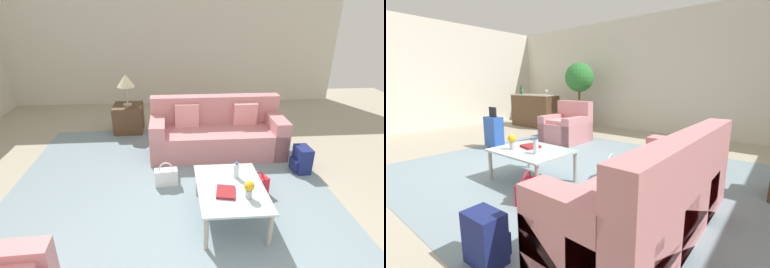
{
  "view_description": "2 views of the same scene",
  "coord_description": "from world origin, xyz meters",
  "views": [
    {
      "loc": [
        -2.45,
        0.16,
        2.37
      ],
      "look_at": [
        0.88,
        -0.09,
        0.9
      ],
      "focal_mm": 28.0,
      "sensor_mm": 36.0,
      "label": 1
    },
    {
      "loc": [
        2.99,
        -2.67,
        1.3
      ],
      "look_at": [
        0.79,
        -0.0,
        0.63
      ],
      "focal_mm": 24.0,
      "sensor_mm": 36.0,
      "label": 2
    }
  ],
  "objects": [
    {
      "name": "ground_plane",
      "position": [
        0.0,
        0.0,
        0.0
      ],
      "size": [
        12.0,
        12.0,
        0.0
      ],
      "primitive_type": "plane",
      "color": "#A89E89"
    },
    {
      "name": "wall_right",
      "position": [
        5.06,
        0.0,
        1.55
      ],
      "size": [
        0.12,
        8.0,
        3.1
      ],
      "primitive_type": "cube",
      "color": "beige",
      "rests_on": "ground"
    },
    {
      "name": "area_rug",
      "position": [
        0.6,
        0.2,
        0.0
      ],
      "size": [
        5.2,
        4.4,
        0.01
      ],
      "primitive_type": "cube",
      "color": "gray",
      "rests_on": "ground"
    },
    {
      "name": "couch",
      "position": [
        2.19,
        -0.6,
        0.32
      ],
      "size": [
        0.87,
        2.2,
        0.92
      ],
      "color": "#C67F84",
      "rests_on": "ground"
    },
    {
      "name": "coffee_table",
      "position": [
        0.4,
        -0.5,
        0.39
      ],
      "size": [
        1.05,
        0.77,
        0.44
      ],
      "color": "silver",
      "rests_on": "ground"
    },
    {
      "name": "water_bottle",
      "position": [
        0.6,
        -0.6,
        0.53
      ],
      "size": [
        0.06,
        0.06,
        0.2
      ],
      "color": "silver",
      "rests_on": "coffee_table"
    },
    {
      "name": "coffee_table_book",
      "position": [
        0.28,
        -0.42,
        0.45
      ],
      "size": [
        0.28,
        0.25,
        0.03
      ],
      "primitive_type": "cube",
      "rotation": [
        0.0,
        0.0,
        -0.2
      ],
      "color": "maroon",
      "rests_on": "coffee_table"
    },
    {
      "name": "flower_vase",
      "position": [
        0.18,
        -0.65,
        0.56
      ],
      "size": [
        0.11,
        0.11,
        0.21
      ],
      "color": "#B2B7BC",
      "rests_on": "coffee_table"
    },
    {
      "name": "side_table",
      "position": [
        3.2,
        1.0,
        0.27
      ],
      "size": [
        0.56,
        0.56,
        0.54
      ],
      "primitive_type": "cube",
      "color": "#513823",
      "rests_on": "ground"
    },
    {
      "name": "table_lamp",
      "position": [
        3.2,
        1.0,
        1.01
      ],
      "size": [
        0.33,
        0.33,
        0.61
      ],
      "color": "#ADA899",
      "rests_on": "side_table"
    },
    {
      "name": "handbag_white",
      "position": [
        1.17,
        0.25,
        0.13
      ],
      "size": [
        0.17,
        0.33,
        0.36
      ],
      "color": "white",
      "rests_on": "ground"
    },
    {
      "name": "handbag_red",
      "position": [
        0.84,
        -0.95,
        0.13
      ],
      "size": [
        0.26,
        0.35,
        0.36
      ],
      "color": "red",
      "rests_on": "ground"
    },
    {
      "name": "backpack_navy",
      "position": [
        1.4,
        -1.79,
        0.19
      ],
      "size": [
        0.31,
        0.26,
        0.4
      ],
      "color": "navy",
      "rests_on": "ground"
    }
  ]
}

